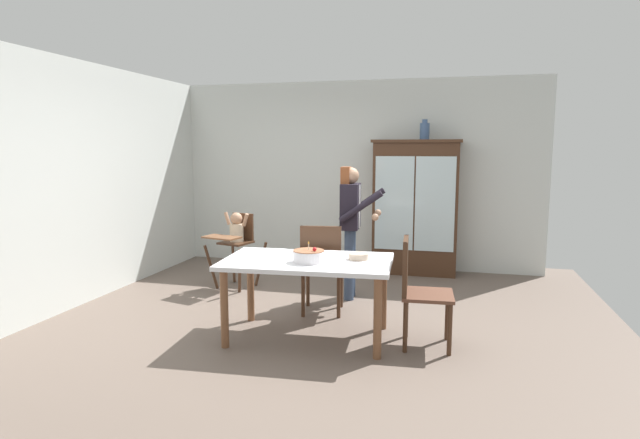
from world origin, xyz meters
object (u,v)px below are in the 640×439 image
object	(u,v)px
birthday_cake	(309,256)
dining_chair_far_side	(322,263)
ceramic_vase	(425,131)
dining_table	(308,269)
adult_person	(351,216)
serving_bowl	(358,256)
dining_chair_right_end	(416,284)
china_cabinet	(415,207)
high_chair_with_toddler	(236,236)

from	to	relation	value
birthday_cake	dining_chair_far_side	xyz separation A→B (m)	(-0.08, 0.78, -0.24)
ceramic_vase	dining_table	world-z (taller)	ceramic_vase
dining_table	ceramic_vase	bearing A→B (deg)	72.67
adult_person	dining_chair_far_side	xyz separation A→B (m)	(-0.17, -0.69, -0.41)
dining_table	serving_bowl	xyz separation A→B (m)	(0.45, 0.11, 0.12)
dining_chair_far_side	dining_chair_right_end	xyz separation A→B (m)	(1.01, -0.61, 0.00)
serving_bowl	dining_chair_right_end	distance (m)	0.57
china_cabinet	adult_person	xyz separation A→B (m)	(-0.63, -1.42, 0.04)
birthday_cake	dining_chair_right_end	size ratio (longest dim) A/B	0.29
china_cabinet	dining_chair_far_side	bearing A→B (deg)	-110.96
china_cabinet	serving_bowl	xyz separation A→B (m)	(-0.32, -2.66, -0.17)
birthday_cake	ceramic_vase	bearing A→B (deg)	74.01
ceramic_vase	dining_chair_far_side	distance (m)	2.70
ceramic_vase	dining_chair_right_end	bearing A→B (deg)	-87.76
birthday_cake	dining_chair_far_side	distance (m)	0.82
high_chair_with_toddler	dining_chair_far_side	distance (m)	1.53
dining_chair_far_side	dining_chair_right_end	size ratio (longest dim) A/B	1.00
ceramic_vase	dining_chair_right_end	world-z (taller)	ceramic_vase
high_chair_with_toddler	adult_person	distance (m)	1.51
ceramic_vase	dining_chair_right_end	xyz separation A→B (m)	(0.11, -2.72, -1.42)
adult_person	serving_bowl	distance (m)	1.30
china_cabinet	dining_chair_right_end	xyz separation A→B (m)	(0.20, -2.71, -0.38)
china_cabinet	birthday_cake	world-z (taller)	china_cabinet
ceramic_vase	dining_table	size ratio (longest dim) A/B	0.17
ceramic_vase	adult_person	distance (m)	1.89
adult_person	high_chair_with_toddler	bearing A→B (deg)	82.49
dining_chair_far_side	high_chair_with_toddler	bearing A→B (deg)	-39.14
dining_table	serving_bowl	bearing A→B (deg)	14.32
dining_table	birthday_cake	world-z (taller)	birthday_cake
china_cabinet	high_chair_with_toddler	bearing A→B (deg)	-148.03
china_cabinet	high_chair_with_toddler	world-z (taller)	china_cabinet
china_cabinet	ceramic_vase	world-z (taller)	ceramic_vase
adult_person	dining_chair_far_side	size ratio (longest dim) A/B	1.59
birthday_cake	dining_chair_right_end	world-z (taller)	dining_chair_right_end
high_chair_with_toddler	dining_chair_right_end	size ratio (longest dim) A/B	0.99
china_cabinet	ceramic_vase	size ratio (longest dim) A/B	6.87
dining_table	birthday_cake	size ratio (longest dim) A/B	5.61
high_chair_with_toddler	adult_person	bearing A→B (deg)	10.43
high_chair_with_toddler	dining_chair_far_side	size ratio (longest dim) A/B	0.99
china_cabinet	dining_chair_right_end	distance (m)	2.75
birthday_cake	serving_bowl	size ratio (longest dim) A/B	1.56
high_chair_with_toddler	dining_table	size ratio (longest dim) A/B	0.60
high_chair_with_toddler	birthday_cake	xyz separation A→B (m)	(1.38, -1.57, 0.14)
dining_chair_right_end	serving_bowl	bearing A→B (deg)	80.82
adult_person	serving_bowl	bearing A→B (deg)	-169.67
adult_person	dining_chair_right_end	size ratio (longest dim) A/B	1.59
serving_bowl	dining_chair_right_end	world-z (taller)	dining_chair_right_end
birthday_cake	high_chair_with_toddler	bearing A→B (deg)	131.39
dining_chair_far_side	dining_chair_right_end	distance (m)	1.18
ceramic_vase	dining_chair_right_end	size ratio (longest dim) A/B	0.28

